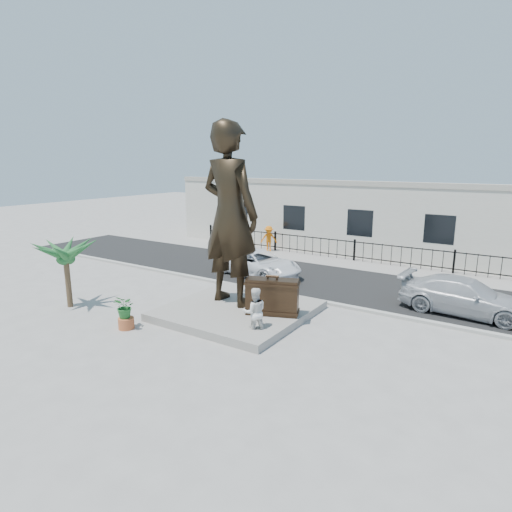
{
  "coord_description": "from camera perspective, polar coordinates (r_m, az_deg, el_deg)",
  "views": [
    {
      "loc": [
        8.71,
        -11.39,
        5.85
      ],
      "look_at": [
        0.0,
        2.0,
        2.3
      ],
      "focal_mm": 30.0,
      "sensor_mm": 36.0,
      "label": 1
    }
  ],
  "objects": [
    {
      "name": "palm_tree",
      "position": [
        19.3,
        -23.5,
        -6.19
      ],
      "size": [
        1.8,
        1.8,
        3.2
      ],
      "primitive_type": null,
      "color": "#1F5727",
      "rests_on": "ground"
    },
    {
      "name": "street",
      "position": [
        22.04,
        8.55,
        -2.99
      ],
      "size": [
        40.0,
        7.0,
        0.01
      ],
      "primitive_type": "cube",
      "color": "black",
      "rests_on": "ground"
    },
    {
      "name": "statue",
      "position": [
        16.58,
        -3.51,
        5.52
      ],
      "size": [
        2.74,
        1.95,
        7.07
      ],
      "primitive_type": "imported",
      "rotation": [
        0.0,
        0.0,
        3.04
      ],
      "color": "black",
      "rests_on": "plinth"
    },
    {
      "name": "car_silver",
      "position": [
        18.54,
        26.09,
        -4.86
      ],
      "size": [
        4.98,
        2.28,
        1.41
      ],
      "primitive_type": "imported",
      "rotation": [
        0.0,
        0.0,
        1.51
      ],
      "color": "#B4B6B9",
      "rests_on": "street"
    },
    {
      "name": "building",
      "position": [
        29.92,
        15.94,
        5.04
      ],
      "size": [
        28.0,
        7.0,
        4.4
      ],
      "primitive_type": "cube",
      "color": "silver",
      "rests_on": "ground"
    },
    {
      "name": "planter",
      "position": [
        16.11,
        -16.91,
        -8.57
      ],
      "size": [
        0.56,
        0.56,
        0.4
      ],
      "primitive_type": "cylinder",
      "color": "#B75A30",
      "rests_on": "ground"
    },
    {
      "name": "shrub",
      "position": [
        15.91,
        -17.05,
        -6.49
      ],
      "size": [
        0.78,
        0.68,
        0.84
      ],
      "primitive_type": "imported",
      "rotation": [
        0.0,
        0.0,
        -0.04
      ],
      "color": "#216728",
      "rests_on": "planter"
    },
    {
      "name": "suitcase",
      "position": [
        15.8,
        2.17,
        -5.45
      ],
      "size": [
        2.01,
        1.25,
        1.35
      ],
      "primitive_type": "cube",
      "rotation": [
        0.0,
        0.0,
        0.37
      ],
      "color": "black",
      "rests_on": "plinth"
    },
    {
      "name": "far_sidewalk",
      "position": [
        25.63,
        12.29,
        -0.93
      ],
      "size": [
        40.0,
        2.5,
        0.02
      ],
      "primitive_type": "cube",
      "color": "#9E9991",
      "rests_on": "ground"
    },
    {
      "name": "worker",
      "position": [
        28.24,
        1.71,
        2.34
      ],
      "size": [
        1.24,
        1.13,
        1.67
      ],
      "primitive_type": "imported",
      "rotation": [
        0.0,
        0.0,
        0.61
      ],
      "color": "orange",
      "rests_on": "far_sidewalk"
    },
    {
      "name": "plinth",
      "position": [
        16.84,
        -2.37,
        -7.27
      ],
      "size": [
        5.2,
        5.2,
        0.3
      ],
      "primitive_type": "cube",
      "color": "gray",
      "rests_on": "ground"
    },
    {
      "name": "ground",
      "position": [
        15.49,
        -4.1,
        -9.7
      ],
      "size": [
        100.0,
        100.0,
        0.0
      ],
      "primitive_type": "plane",
      "color": "#9E9991",
      "rests_on": "ground"
    },
    {
      "name": "car_white",
      "position": [
        22.18,
        0.35,
        -0.97
      ],
      "size": [
        5.12,
        3.1,
        1.33
      ],
      "primitive_type": "imported",
      "rotation": [
        0.0,
        0.0,
        1.37
      ],
      "color": "white",
      "rests_on": "street"
    },
    {
      "name": "curb",
      "position": [
        19.02,
        4.13,
        -5.22
      ],
      "size": [
        40.0,
        0.25,
        0.12
      ],
      "primitive_type": "cube",
      "color": "#A5A399",
      "rests_on": "ground"
    },
    {
      "name": "tourist",
      "position": [
        14.59,
        -0.2,
        -7.49
      ],
      "size": [
        1.05,
        1.04,
        1.71
      ],
      "primitive_type": "imported",
      "rotation": [
        0.0,
        0.0,
        3.9
      ],
      "color": "silver",
      "rests_on": "ground"
    },
    {
      "name": "fence",
      "position": [
        26.24,
        12.98,
        0.67
      ],
      "size": [
        22.0,
        0.1,
        1.2
      ],
      "primitive_type": "cube",
      "color": "black",
      "rests_on": "ground"
    }
  ]
}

